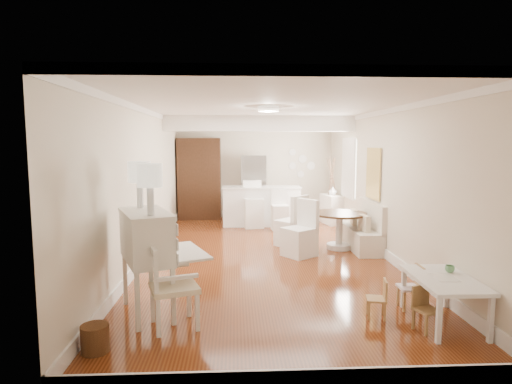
{
  "coord_description": "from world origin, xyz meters",
  "views": [
    {
      "loc": [
        -0.58,
        -8.03,
        2.16
      ],
      "look_at": [
        -0.18,
        0.3,
        1.21
      ],
      "focal_mm": 30.0,
      "sensor_mm": 36.0,
      "label": 1
    }
  ],
  "objects": [
    {
      "name": "room",
      "position": [
        0.04,
        0.32,
        1.98
      ],
      "size": [
        9.0,
        9.04,
        2.82
      ],
      "color": "brown",
      "rests_on": "ground"
    },
    {
      "name": "secretary_bureau",
      "position": [
        -1.7,
        -2.73,
        0.66
      ],
      "size": [
        1.36,
        1.37,
        1.33
      ],
      "primitive_type": "cube",
      "rotation": [
        0.0,
        0.0,
        0.39
      ],
      "color": "white",
      "rests_on": "ground"
    },
    {
      "name": "gustavian_armchair",
      "position": [
        -1.31,
        -3.12,
        0.5
      ],
      "size": [
        0.72,
        0.72,
        1.0
      ],
      "primitive_type": "cube",
      "rotation": [
        0.0,
        0.0,
        1.89
      ],
      "color": "white",
      "rests_on": "ground"
    },
    {
      "name": "wicker_basket",
      "position": [
        -2.05,
        -3.71,
        0.14
      ],
      "size": [
        0.34,
        0.34,
        0.29
      ],
      "primitive_type": "cylinder",
      "rotation": [
        0.0,
        0.0,
        0.2
      ],
      "color": "#54331A",
      "rests_on": "ground"
    },
    {
      "name": "kids_table",
      "position": [
        1.9,
        -3.2,
        0.28
      ],
      "size": [
        0.71,
        1.15,
        0.57
      ],
      "primitive_type": "cube",
      "rotation": [
        0.0,
        0.0,
        -0.02
      ],
      "color": "silver",
      "rests_on": "ground"
    },
    {
      "name": "kids_chair_a",
      "position": [
        1.16,
        -2.99,
        0.25
      ],
      "size": [
        0.28,
        0.28,
        0.5
      ],
      "primitive_type": "cube",
      "rotation": [
        0.0,
        0.0,
        -1.78
      ],
      "color": "tan",
      "rests_on": "ground"
    },
    {
      "name": "kids_chair_b",
      "position": [
        1.69,
        -2.72,
        0.29
      ],
      "size": [
        0.29,
        0.29,
        0.59
      ],
      "primitive_type": "cube",
      "rotation": [
        0.0,
        0.0,
        -1.59
      ],
      "color": "tan",
      "rests_on": "ground"
    },
    {
      "name": "kids_chair_c",
      "position": [
        1.62,
        -3.4,
        0.26
      ],
      "size": [
        0.33,
        0.33,
        0.52
      ],
      "primitive_type": "cube",
      "rotation": [
        0.0,
        0.0,
        0.36
      ],
      "color": "olive",
      "rests_on": "ground"
    },
    {
      "name": "banquette",
      "position": [
        1.99,
        0.5,
        0.49
      ],
      "size": [
        0.52,
        1.6,
        0.98
      ],
      "primitive_type": "cube",
      "color": "silver",
      "rests_on": "ground"
    },
    {
      "name": "dining_table",
      "position": [
        1.54,
        0.49,
        0.38
      ],
      "size": [
        1.27,
        1.27,
        0.75
      ],
      "primitive_type": "cylinder",
      "rotation": [
        0.0,
        0.0,
        0.17
      ],
      "color": "#432915",
      "rests_on": "ground"
    },
    {
      "name": "slip_chair_near",
      "position": [
        0.64,
        -0.03,
        0.54
      ],
      "size": [
        0.74,
        0.73,
        1.09
      ],
      "primitive_type": "cube",
      "rotation": [
        0.0,
        0.0,
        -0.94
      ],
      "color": "white",
      "rests_on": "ground"
    },
    {
      "name": "slip_chair_far",
      "position": [
        0.59,
        0.79,
        0.54
      ],
      "size": [
        0.74,
        0.74,
        1.09
      ],
      "primitive_type": "cube",
      "rotation": [
        0.0,
        0.0,
        -2.38
      ],
      "color": "white",
      "rests_on": "ground"
    },
    {
      "name": "breakfast_counter",
      "position": [
        0.1,
        3.1,
        0.52
      ],
      "size": [
        2.05,
        0.65,
        1.03
      ],
      "primitive_type": "cube",
      "color": "white",
      "rests_on": "ground"
    },
    {
      "name": "bar_stool_left",
      "position": [
        -0.12,
        2.82,
        0.6
      ],
      "size": [
        0.54,
        0.54,
        1.2
      ],
      "primitive_type": "cube",
      "rotation": [
        0.0,
        0.0,
        0.13
      ],
      "color": "white",
      "rests_on": "ground"
    },
    {
      "name": "bar_stool_right",
      "position": [
        0.53,
        2.45,
        0.5
      ],
      "size": [
        0.43,
        0.43,
        1.0
      ],
      "primitive_type": "cube",
      "rotation": [
        0.0,
        0.0,
        0.08
      ],
      "color": "white",
      "rests_on": "ground"
    },
    {
      "name": "pantry_cabinet",
      "position": [
        -1.6,
        4.18,
        1.15
      ],
      "size": [
        1.2,
        0.6,
        2.3
      ],
      "primitive_type": "cube",
      "color": "#381E11",
      "rests_on": "ground"
    },
    {
      "name": "fridge",
      "position": [
        0.3,
        4.15,
        0.9
      ],
      "size": [
        0.75,
        0.65,
        1.8
      ],
      "primitive_type": "imported",
      "color": "silver",
      "rests_on": "ground"
    },
    {
      "name": "sideboard",
      "position": [
        2.0,
        3.24,
        0.39
      ],
      "size": [
        0.51,
        0.87,
        0.78
      ],
      "primitive_type": "cube",
      "rotation": [
        0.0,
        0.0,
        0.19
      ],
      "color": "white",
      "rests_on": "ground"
    },
    {
      "name": "pencil_cup",
      "position": [
        2.07,
        -3.0,
        0.61
      ],
      "size": [
        0.14,
        0.14,
        0.09
      ],
      "primitive_type": "imported",
      "rotation": [
        0.0,
        0.0,
        -0.29
      ],
      "color": "#5DA066",
      "rests_on": "kids_table"
    },
    {
      "name": "branch_vase",
      "position": [
        2.03,
        3.23,
        0.89
      ],
      "size": [
        0.27,
        0.27,
        0.22
      ],
      "primitive_type": "imported",
      "rotation": [
        0.0,
        0.0,
        0.33
      ],
      "color": "white",
      "rests_on": "sideboard"
    }
  ]
}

